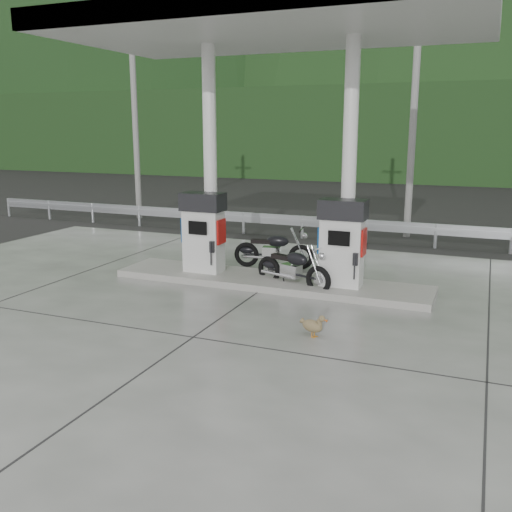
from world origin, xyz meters
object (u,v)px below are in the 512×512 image
at_px(motorcycle_left, 293,269).
at_px(duck, 312,326).
at_px(motorcycle_right, 274,250).
at_px(gas_pump_right, 342,243).
at_px(gas_pump_left, 203,232).

xyz_separation_m(motorcycle_left, duck, (1.22, -2.62, -0.26)).
bearing_deg(motorcycle_left, duck, -45.24).
bearing_deg(duck, motorcycle_right, 139.41).
bearing_deg(motorcycle_left, motorcycle_right, 143.08).
height_order(gas_pump_right, motorcycle_right, gas_pump_right).
xyz_separation_m(gas_pump_left, motorcycle_left, (2.17, -0.09, -0.62)).
bearing_deg(motorcycle_right, duck, -72.17).
relative_size(gas_pump_right, motorcycle_right, 0.98).
relative_size(motorcycle_left, duck, 3.79).
xyz_separation_m(motorcycle_left, motorcycle_right, (-1.03, 1.56, 0.01)).
relative_size(gas_pump_left, motorcycle_left, 0.99).
bearing_deg(gas_pump_right, duck, -85.82).
bearing_deg(gas_pump_right, motorcycle_left, -175.25).
bearing_deg(duck, gas_pump_right, 115.30).
xyz_separation_m(gas_pump_right, duck, (0.20, -2.71, -0.88)).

